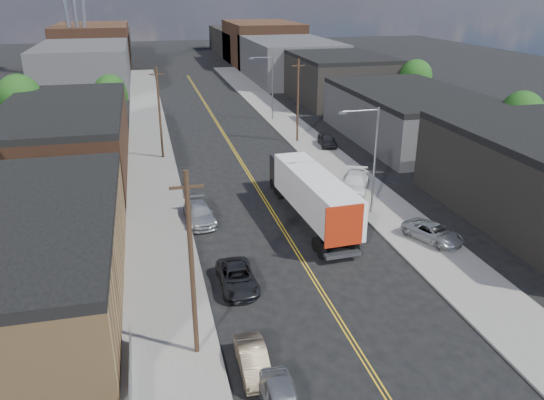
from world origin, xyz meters
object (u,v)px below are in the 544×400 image
car_left_b (253,360)px  car_left_c (237,278)px  car_right_lot_b (354,183)px  car_right_lot_c (327,140)px  car_right_lot_a (433,232)px  semi_truck (309,190)px  car_left_d (199,213)px

car_left_b → car_left_c: 8.03m
car_left_b → car_left_c: car_left_c is taller
car_left_b → car_right_lot_b: 26.06m
car_left_c → car_right_lot_c: (16.00, 28.95, 0.22)m
car_left_b → car_right_lot_a: 19.21m
semi_truck → car_left_c: size_ratio=3.36×
car_right_lot_a → car_left_c: bearing=167.4°
car_right_lot_c → car_left_c: bearing=-111.0°
car_left_c → car_right_lot_b: car_right_lot_b is taller
car_left_c → car_right_lot_c: car_right_lot_c is taller
semi_truck → car_right_lot_a: semi_truck is taller
semi_truck → car_right_lot_c: semi_truck is taller
car_left_c → car_right_lot_b: size_ratio=0.85×
semi_truck → car_right_lot_b: 7.48m
car_left_d → car_right_lot_c: 25.10m
semi_truck → car_right_lot_a: 10.20m
car_right_lot_b → car_right_lot_a: bearing=-53.2°
car_right_lot_c → car_left_b: bearing=-106.4°
car_left_c → car_right_lot_c: size_ratio=1.11×
car_left_b → car_right_lot_a: size_ratio=0.83×
car_right_lot_c → car_right_lot_b: bearing=-91.9°
car_left_d → car_right_lot_b: (14.62, 3.26, 0.23)m
car_left_d → car_right_lot_b: 14.98m
car_left_b → car_right_lot_a: bearing=34.8°
car_left_c → car_right_lot_b: bearing=46.1°
car_left_b → car_right_lot_b: size_ratio=0.69×
car_left_d → car_right_lot_c: size_ratio=1.18×
car_left_c → car_left_d: (-1.20, 10.67, 0.07)m
car_left_c → car_left_b: bearing=-94.6°
car_right_lot_a → car_right_lot_b: (-1.78, 11.09, 0.17)m
semi_truck → car_left_b: semi_truck is taller
car_left_b → car_right_lot_a: (15.85, 10.84, 0.16)m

